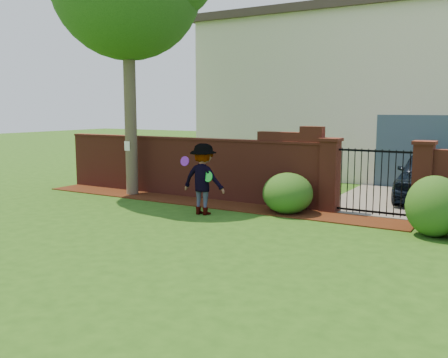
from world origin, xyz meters
The scene contains 15 objects.
ground centered at (0.00, 0.00, -0.01)m, with size 80.00×80.00×0.01m, color #234C13.
mulch_bed centered at (-0.95, 3.34, 0.01)m, with size 11.10×1.08×0.03m, color #341609.
brick_wall centered at (-2.01, 4.00, 0.93)m, with size 8.70×0.31×2.16m.
pillar_left centered at (2.40, 4.00, 0.96)m, with size 0.50×0.50×1.88m.
pillar_right centered at (4.60, 4.00, 0.96)m, with size 0.50×0.50×1.88m.
iron_gate centered at (3.50, 4.00, 0.85)m, with size 1.78×0.03×1.60m.
driveway centered at (3.50, 8.00, 0.01)m, with size 3.20×8.00×0.01m, color slate.
house centered at (1.00, 12.00, 3.16)m, with size 12.40×6.40×6.30m.
car centered at (4.33, 6.90, 0.71)m, with size 1.68×4.17×1.42m, color black.
paper_notice centered at (-3.60, 3.21, 1.50)m, with size 0.20×0.01×0.28m, color white.
shrub_left centered at (1.57, 3.26, 0.52)m, with size 1.26×1.26×1.03m, color #184916.
shrub_middle centered at (5.04, 2.74, 0.63)m, with size 1.15×1.15×1.26m, color #184916.
man centered at (-0.20, 2.11, 0.88)m, with size 1.14×0.66×1.76m, color gray.
frisbee_purple centered at (-0.63, 1.97, 1.32)m, with size 0.24×0.24×0.02m, color purple.
frisbee_green centered at (0.04, 1.99, 0.98)m, with size 0.26×0.26×0.02m, color green.
Camera 1 is at (6.43, -8.06, 2.62)m, focal length 39.94 mm.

